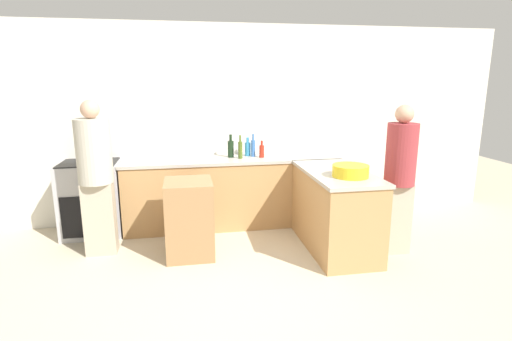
{
  "coord_description": "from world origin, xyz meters",
  "views": [
    {
      "loc": [
        -0.62,
        -3.5,
        1.97
      ],
      "look_at": [
        0.15,
        0.73,
        0.98
      ],
      "focal_mm": 28.0,
      "sensor_mm": 36.0,
      "label": 1
    }
  ],
  "objects_px": {
    "wine_bottle_dark": "(231,148)",
    "dish_soap_bottle": "(248,148)",
    "mixing_bowl": "(350,171)",
    "island_table": "(189,218)",
    "person_by_range": "(96,173)",
    "person_at_peninsula": "(400,175)",
    "range_oven": "(92,198)",
    "olive_oil_bottle": "(240,149)",
    "hot_sauce_bottle": "(262,151)",
    "water_bottle_blue": "(253,148)"
  },
  "relations": [
    {
      "from": "wine_bottle_dark",
      "to": "dish_soap_bottle",
      "type": "height_order",
      "value": "wine_bottle_dark"
    },
    {
      "from": "island_table",
      "to": "person_by_range",
      "type": "xyz_separation_m",
      "value": [
        -1.0,
        0.22,
        0.51
      ]
    },
    {
      "from": "mixing_bowl",
      "to": "olive_oil_bottle",
      "type": "height_order",
      "value": "olive_oil_bottle"
    },
    {
      "from": "mixing_bowl",
      "to": "person_at_peninsula",
      "type": "xyz_separation_m",
      "value": [
        0.6,
        0.03,
        -0.08
      ]
    },
    {
      "from": "island_table",
      "to": "person_by_range",
      "type": "distance_m",
      "value": 1.15
    },
    {
      "from": "dish_soap_bottle",
      "to": "water_bottle_blue",
      "type": "relative_size",
      "value": 0.82
    },
    {
      "from": "wine_bottle_dark",
      "to": "hot_sauce_bottle",
      "type": "bearing_deg",
      "value": -12.33
    },
    {
      "from": "range_oven",
      "to": "island_table",
      "type": "height_order",
      "value": "range_oven"
    },
    {
      "from": "olive_oil_bottle",
      "to": "dish_soap_bottle",
      "type": "relative_size",
      "value": 1.23
    },
    {
      "from": "island_table",
      "to": "wine_bottle_dark",
      "type": "bearing_deg",
      "value": 57.94
    },
    {
      "from": "mixing_bowl",
      "to": "island_table",
      "type": "bearing_deg",
      "value": 167.54
    },
    {
      "from": "wine_bottle_dark",
      "to": "olive_oil_bottle",
      "type": "distance_m",
      "value": 0.16
    },
    {
      "from": "olive_oil_bottle",
      "to": "person_at_peninsula",
      "type": "relative_size",
      "value": 0.18
    },
    {
      "from": "water_bottle_blue",
      "to": "mixing_bowl",
      "type": "bearing_deg",
      "value": -57.77
    },
    {
      "from": "person_by_range",
      "to": "olive_oil_bottle",
      "type": "bearing_deg",
      "value": 19.59
    },
    {
      "from": "person_at_peninsula",
      "to": "range_oven",
      "type": "bearing_deg",
      "value": 160.85
    },
    {
      "from": "island_table",
      "to": "person_by_range",
      "type": "bearing_deg",
      "value": 167.44
    },
    {
      "from": "mixing_bowl",
      "to": "hot_sauce_bottle",
      "type": "distance_m",
      "value": 1.44
    },
    {
      "from": "range_oven",
      "to": "hot_sauce_bottle",
      "type": "bearing_deg",
      "value": -0.62
    },
    {
      "from": "mixing_bowl",
      "to": "wine_bottle_dark",
      "type": "bearing_deg",
      "value": 130.79
    },
    {
      "from": "hot_sauce_bottle",
      "to": "person_by_range",
      "type": "height_order",
      "value": "person_by_range"
    },
    {
      "from": "hot_sauce_bottle",
      "to": "person_at_peninsula",
      "type": "distance_m",
      "value": 1.81
    },
    {
      "from": "olive_oil_bottle",
      "to": "water_bottle_blue",
      "type": "bearing_deg",
      "value": 30.18
    },
    {
      "from": "olive_oil_bottle",
      "to": "dish_soap_bottle",
      "type": "distance_m",
      "value": 0.22
    },
    {
      "from": "olive_oil_bottle",
      "to": "person_by_range",
      "type": "xyz_separation_m",
      "value": [
        -1.71,
        -0.61,
        -0.11
      ]
    },
    {
      "from": "dish_soap_bottle",
      "to": "person_at_peninsula",
      "type": "distance_m",
      "value": 2.03
    },
    {
      "from": "island_table",
      "to": "mixing_bowl",
      "type": "distance_m",
      "value": 1.87
    },
    {
      "from": "dish_soap_bottle",
      "to": "mixing_bowl",
      "type": "bearing_deg",
      "value": -57.06
    },
    {
      "from": "mixing_bowl",
      "to": "water_bottle_blue",
      "type": "relative_size",
      "value": 1.26
    },
    {
      "from": "mixing_bowl",
      "to": "wine_bottle_dark",
      "type": "relative_size",
      "value": 1.27
    },
    {
      "from": "hot_sauce_bottle",
      "to": "mixing_bowl",
      "type": "bearing_deg",
      "value": -59.25
    },
    {
      "from": "range_oven",
      "to": "person_by_range",
      "type": "xyz_separation_m",
      "value": [
        0.21,
        -0.65,
        0.47
      ]
    },
    {
      "from": "island_table",
      "to": "dish_soap_bottle",
      "type": "height_order",
      "value": "dish_soap_bottle"
    },
    {
      "from": "water_bottle_blue",
      "to": "dish_soap_bottle",
      "type": "bearing_deg",
      "value": 135.22
    },
    {
      "from": "island_table",
      "to": "dish_soap_bottle",
      "type": "distance_m",
      "value": 1.44
    },
    {
      "from": "island_table",
      "to": "hot_sauce_bottle",
      "type": "relative_size",
      "value": 3.81
    },
    {
      "from": "olive_oil_bottle",
      "to": "water_bottle_blue",
      "type": "relative_size",
      "value": 1.01
    },
    {
      "from": "island_table",
      "to": "person_at_peninsula",
      "type": "height_order",
      "value": "person_at_peninsula"
    },
    {
      "from": "range_oven",
      "to": "wine_bottle_dark",
      "type": "relative_size",
      "value": 3.07
    },
    {
      "from": "mixing_bowl",
      "to": "olive_oil_bottle",
      "type": "xyz_separation_m",
      "value": [
        -1.03,
        1.22,
        0.06
      ]
    },
    {
      "from": "person_at_peninsula",
      "to": "olive_oil_bottle",
      "type": "bearing_deg",
      "value": 143.92
    },
    {
      "from": "olive_oil_bottle",
      "to": "island_table",
      "type": "bearing_deg",
      "value": -130.27
    },
    {
      "from": "dish_soap_bottle",
      "to": "person_by_range",
      "type": "distance_m",
      "value": 2.0
    },
    {
      "from": "range_oven",
      "to": "person_at_peninsula",
      "type": "bearing_deg",
      "value": -19.15
    },
    {
      "from": "range_oven",
      "to": "person_at_peninsula",
      "type": "relative_size",
      "value": 0.56
    },
    {
      "from": "island_table",
      "to": "water_bottle_blue",
      "type": "xyz_separation_m",
      "value": [
        0.9,
        0.95,
        0.63
      ]
    },
    {
      "from": "person_at_peninsula",
      "to": "mixing_bowl",
      "type": "bearing_deg",
      "value": -177.36
    },
    {
      "from": "person_by_range",
      "to": "person_at_peninsula",
      "type": "relative_size",
      "value": 1.03
    },
    {
      "from": "range_oven",
      "to": "hot_sauce_bottle",
      "type": "xyz_separation_m",
      "value": [
        2.22,
        -0.02,
        0.56
      ]
    },
    {
      "from": "hot_sauce_bottle",
      "to": "dish_soap_bottle",
      "type": "bearing_deg",
      "value": 136.91
    }
  ]
}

